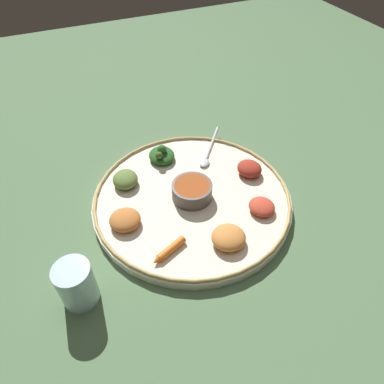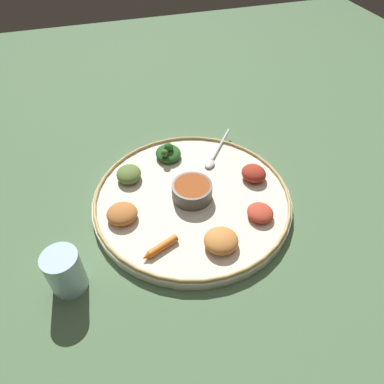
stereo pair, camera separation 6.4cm
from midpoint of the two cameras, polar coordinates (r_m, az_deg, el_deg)
ground_plane at (r=0.81m, az=2.29°, el=-1.85°), size 2.40×2.40×0.00m
platter at (r=0.80m, az=2.31°, el=-1.36°), size 0.45×0.45×0.02m
platter_rim at (r=0.79m, az=2.34°, el=-0.71°), size 0.44×0.44×0.01m
center_bowl at (r=0.78m, az=2.37°, el=0.16°), size 0.09×0.09×0.04m
spoon at (r=0.90m, az=5.86°, el=6.10°), size 0.15×0.12×0.01m
greens_pile at (r=0.88m, az=-1.83°, el=6.34°), size 0.07×0.07×0.04m
carrot_near_spoon at (r=0.69m, az=-2.51°, el=-9.17°), size 0.04×0.08×0.02m
mound_beet at (r=0.84m, az=12.20°, el=2.93°), size 0.07×0.07×0.03m
mound_chickpea at (r=0.75m, az=-8.92°, el=-3.61°), size 0.09×0.09×0.03m
mound_berbere_red at (r=0.76m, az=13.44°, el=-3.40°), size 0.06×0.06×0.02m
mound_collards at (r=0.83m, az=-8.09°, el=2.83°), size 0.07×0.07×0.03m
mound_squash at (r=0.70m, az=7.42°, el=-7.97°), size 0.07×0.07×0.03m
drinking_glass at (r=0.67m, az=-17.26°, el=-12.72°), size 0.07×0.07×0.09m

